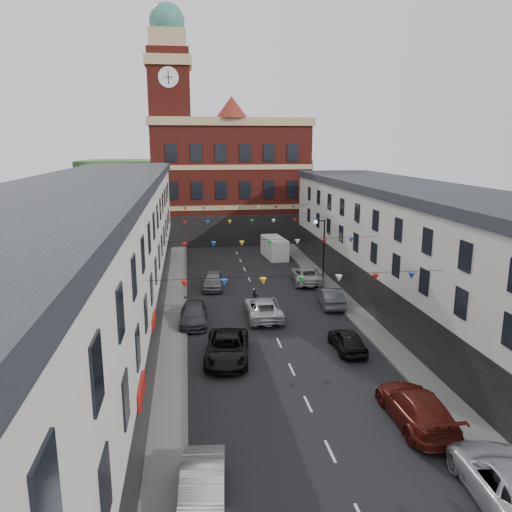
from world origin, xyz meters
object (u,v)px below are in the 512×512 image
car_left_c (227,348)px  car_right_e (330,297)px  car_right_d (347,340)px  car_right_c (416,407)px  street_lamp (321,242)px  car_left_b (202,490)px  moving_car (264,308)px  car_left_d (194,314)px  car_right_b (508,482)px  white_van (274,248)px  car_left_e (213,280)px  pedestrian (255,299)px  car_right_f (306,275)px

car_left_c → car_right_e: bearing=52.6°
car_right_d → car_right_c: bearing=93.5°
street_lamp → car_left_c: street_lamp is taller
car_left_b → moving_car: 20.30m
moving_car → street_lamp: bearing=-125.7°
car_left_d → car_right_e: (11.00, 2.57, 0.06)m
car_right_b → white_van: (-1.45, 40.80, 0.34)m
car_left_b → car_right_d: size_ratio=1.11×
car_left_b → car_right_e: size_ratio=0.99×
car_left_e → pedestrian: 6.68m
white_van → car_right_c: bearing=-94.4°
car_right_e → moving_car: size_ratio=0.84×
car_right_c → car_right_e: size_ratio=1.24×
car_left_c → car_right_c: (8.17, -8.25, 0.06)m
car_left_b → car_right_c: car_right_c is taller
car_right_b → car_right_f: size_ratio=1.07×
street_lamp → car_left_d: bearing=-141.6°
car_left_c → car_left_b: bearing=-91.4°
car_left_e → car_right_f: size_ratio=0.82×
car_left_d → moving_car: size_ratio=0.87×
car_right_e → car_left_d: bearing=18.5°
street_lamp → car_right_d: street_lamp is taller
car_left_d → white_van: white_van is taller
car_right_c → white_van: bearing=-88.3°
car_left_b → car_left_c: bearing=85.8°
car_left_d → moving_car: bearing=8.1°
car_right_d → pedestrian: 10.32m
white_van → pedestrian: (-4.64, -17.55, -0.42)m
car_right_c → car_right_d: car_right_c is taller
car_left_b → street_lamp: bearing=71.6°
car_right_e → moving_car: moving_car is taller
car_left_b → car_right_b: size_ratio=0.78×
car_right_e → car_right_f: (-0.30, 7.05, 0.00)m
car_right_c → white_van: (-0.52, 35.35, 0.33)m
moving_car → white_van: 20.44m
car_right_c → car_right_f: 24.50m
car_left_c → white_van: white_van is taller
car_right_b → car_right_e: size_ratio=1.28×
car_right_d → moving_car: size_ratio=0.75×
car_right_f → white_van: 10.93m
car_left_d → car_right_e: 11.30m
car_right_b → car_right_c: size_ratio=1.03×
car_left_c → car_right_f: bearing=68.8°
white_van → pedestrian: white_van is taller
car_left_e → car_right_c: 25.13m
car_right_b → white_van: white_van is taller
car_left_d → car_right_e: car_right_e is taller
car_right_b → car_right_f: bearing=-83.9°
pedestrian → car_right_c: bearing=-74.1°
car_left_c → car_right_f: 18.47m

